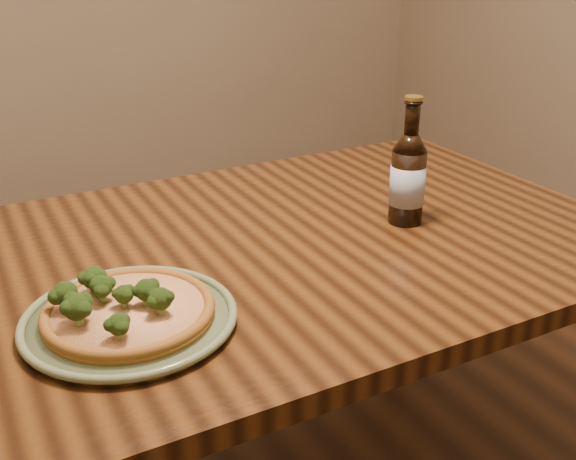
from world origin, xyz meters
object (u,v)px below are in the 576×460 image
table (233,293)px  plate (130,318)px  beer_bottle (408,177)px  pizza (126,309)px

table → plate: (-0.24, -0.17, 0.10)m
table → beer_bottle: (0.38, -0.04, 0.19)m
pizza → beer_bottle: beer_bottle is taller
plate → pizza: pizza is taller
pizza → beer_bottle: bearing=11.2°
table → beer_bottle: size_ratio=6.06×
table → plate: plate is taller
table → plate: size_ratio=4.81×
plate → beer_bottle: size_ratio=1.26×
plate → beer_bottle: beer_bottle is taller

